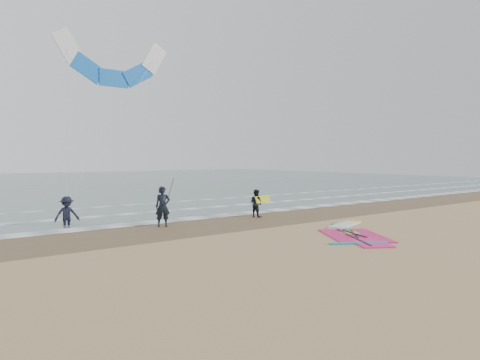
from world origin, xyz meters
TOP-DOWN VIEW (x-y plane):
  - ground at (0.00, 0.00)m, footprint 120.00×120.00m
  - sea_water at (0.00, 48.00)m, footprint 120.00×80.00m
  - wet_sand_band at (0.00, 6.00)m, footprint 120.00×5.00m
  - foam_waterline at (0.00, 10.44)m, footprint 120.00×9.15m
  - windsurf_rig at (1.31, 0.23)m, footprint 5.44×5.15m
  - person_standing at (-4.53, 6.78)m, footprint 0.81×0.66m
  - person_walking at (1.11, 6.71)m, footprint 0.74×0.86m
  - person_wading at (-8.12, 9.78)m, footprint 1.19×0.74m
  - held_pole at (-4.23, 6.78)m, footprint 0.17×0.86m
  - carried_kiteboard at (1.51, 6.61)m, footprint 1.30×0.51m
  - surf_kite at (-4.77, 12.29)m, footprint 6.70×2.62m

SIDE VIEW (x-z plane):
  - ground at x=0.00m, z-range 0.00..0.00m
  - wet_sand_band at x=0.00m, z-range 0.00..0.01m
  - sea_water at x=0.00m, z-range 0.00..0.02m
  - foam_waterline at x=0.00m, z-range 0.02..0.04m
  - windsurf_rig at x=1.31m, z-range -0.03..0.10m
  - person_walking at x=1.11m, z-range 0.00..1.54m
  - person_wading at x=-8.12m, z-range 0.00..1.77m
  - person_standing at x=-4.53m, z-range 0.00..1.92m
  - carried_kiteboard at x=1.51m, z-range 0.78..1.17m
  - held_pole at x=-4.23m, z-range 0.50..2.32m
  - surf_kite at x=-4.77m, z-range 3.98..12.99m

